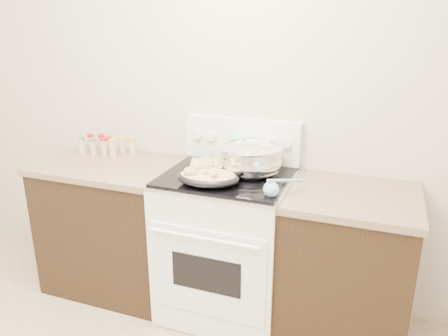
% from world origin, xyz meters
% --- Properties ---
extents(counter_left, '(0.93, 0.67, 0.92)m').
position_xyz_m(counter_left, '(-0.48, 1.43, 0.46)').
color(counter_left, black).
rests_on(counter_left, ground).
extents(counter_right, '(0.73, 0.67, 0.92)m').
position_xyz_m(counter_right, '(1.08, 1.43, 0.46)').
color(counter_right, black).
rests_on(counter_right, ground).
extents(kitchen_range, '(0.78, 0.73, 1.22)m').
position_xyz_m(kitchen_range, '(0.35, 1.42, 0.49)').
color(kitchen_range, white).
rests_on(kitchen_range, ground).
extents(mixing_bowl, '(0.43, 0.43, 0.23)m').
position_xyz_m(mixing_bowl, '(0.48, 1.49, 1.03)').
color(mixing_bowl, silver).
rests_on(mixing_bowl, kitchen_range).
extents(roasting_pan, '(0.39, 0.29, 0.12)m').
position_xyz_m(roasting_pan, '(0.30, 1.23, 0.99)').
color(roasting_pan, black).
rests_on(roasting_pan, kitchen_range).
extents(baking_sheet, '(0.44, 0.37, 0.06)m').
position_xyz_m(baking_sheet, '(0.25, 1.51, 0.96)').
color(baking_sheet, black).
rests_on(baking_sheet, kitchen_range).
extents(wooden_spoon, '(0.19, 0.22, 0.04)m').
position_xyz_m(wooden_spoon, '(0.18, 1.29, 0.95)').
color(wooden_spoon, tan).
rests_on(wooden_spoon, kitchen_range).
extents(blue_ladle, '(0.19, 0.25, 0.11)m').
position_xyz_m(blue_ladle, '(0.69, 1.21, 0.98)').
color(blue_ladle, '#8CBCD1').
rests_on(blue_ladle, kitchen_range).
extents(spice_jars, '(0.39, 0.15, 0.13)m').
position_xyz_m(spice_jars, '(-0.62, 1.59, 0.98)').
color(spice_jars, '#BFB28C').
rests_on(spice_jars, counter_left).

